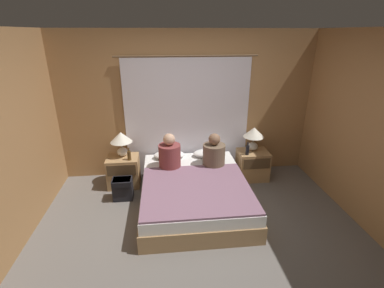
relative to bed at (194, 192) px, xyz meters
name	(u,v)px	position (x,y,z in m)	size (l,w,h in m)	color
ground_plane	(200,235)	(0.00, -0.72, -0.20)	(16.00, 16.00, 0.00)	#66605B
wall_back	(187,106)	(0.00, 1.11, 1.05)	(4.47, 0.06, 2.50)	#A37547
wall_right	(382,138)	(2.21, -0.72, 1.05)	(0.06, 3.72, 2.50)	#A37547
curtain_panel	(187,118)	(0.00, 1.05, 0.84)	(2.34, 0.02, 2.10)	silver
bed	(194,192)	(0.00, 0.00, 0.00)	(1.56, 1.99, 0.41)	#99754C
nightstand_left	(124,171)	(-1.12, 0.69, 0.05)	(0.52, 0.43, 0.51)	#A87F51
nightstand_right	(252,165)	(1.12, 0.69, 0.05)	(0.52, 0.43, 0.51)	#A87F51
lamp_left	(121,140)	(-1.12, 0.76, 0.60)	(0.36, 0.36, 0.42)	silver
lamp_right	(254,135)	(1.12, 0.76, 0.60)	(0.36, 0.36, 0.42)	silver
pillow_left	(169,155)	(-0.34, 0.80, 0.27)	(0.53, 0.31, 0.12)	white
pillow_right	(208,153)	(0.34, 0.80, 0.27)	(0.53, 0.31, 0.12)	white
blanket_on_bed	(196,189)	(0.00, -0.28, 0.22)	(1.50, 1.37, 0.03)	slate
person_left_in_bed	(170,154)	(-0.34, 0.44, 0.44)	(0.35, 0.35, 0.58)	brown
person_right_in_bed	(214,153)	(0.37, 0.44, 0.42)	(0.36, 0.36, 0.55)	brown
beer_bottle_on_left_stand	(129,155)	(-0.99, 0.58, 0.39)	(0.06, 0.06, 0.21)	#513819
beer_bottle_on_right_stand	(247,150)	(0.97, 0.58, 0.40)	(0.06, 0.06, 0.22)	black
backpack_on_floor	(123,188)	(-1.09, 0.25, 0.00)	(0.30, 0.24, 0.35)	black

